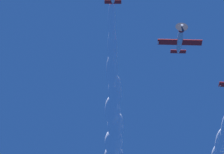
% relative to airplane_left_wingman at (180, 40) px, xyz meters
% --- Properties ---
extents(airplane_left_wingman, '(6.97, 7.87, 2.61)m').
position_rel_airplane_left_wingman_xyz_m(airplane_left_wingman, '(0.00, 0.00, 0.00)').
color(airplane_left_wingman, silver).
extents(smoke_trail_lead, '(59.09, 10.26, 8.12)m').
position_rel_airplane_left_wingman_xyz_m(smoke_trail_lead, '(33.46, 7.88, 3.99)').
color(smoke_trail_lead, white).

